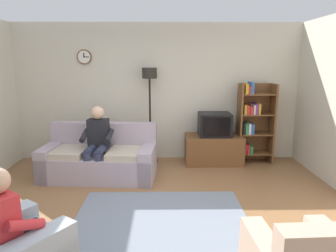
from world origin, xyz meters
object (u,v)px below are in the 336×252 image
object	(u,v)px
tv	(215,124)
person_on_couch	(97,139)
tv_stand	(213,149)
bookshelf	(253,122)
floor_lamp	(150,89)
person_in_left_armchair	(12,222)
couch	(100,159)

from	to	relation	value
tv	person_on_couch	size ratio (longest dim) A/B	0.48
tv_stand	tv	world-z (taller)	tv
person_on_couch	tv_stand	bearing A→B (deg)	20.99
tv_stand	tv	size ratio (longest dim) A/B	1.83
bookshelf	tv_stand	bearing A→B (deg)	-174.72
floor_lamp	person_in_left_armchair	size ratio (longest dim) A/B	1.65
person_on_couch	couch	bearing A→B (deg)	85.93
person_in_left_armchair	tv_stand	bearing A→B (deg)	54.94
couch	person_on_couch	distance (m)	0.40
couch	bookshelf	bearing A→B (deg)	15.00
couch	floor_lamp	xyz separation A→B (m)	(0.84, 0.79, 1.14)
couch	person_in_left_armchair	world-z (taller)	person_in_left_armchair
floor_lamp	person_on_couch	world-z (taller)	floor_lamp
tv	bookshelf	distance (m)	0.77
person_in_left_armchair	couch	bearing A→B (deg)	85.26
couch	tv_stand	world-z (taller)	couch
tv_stand	tv	distance (m)	0.50
couch	bookshelf	world-z (taller)	bookshelf
bookshelf	floor_lamp	distance (m)	2.10
person_on_couch	person_in_left_armchair	xyz separation A→B (m)	(-0.21, -2.46, -0.09)
couch	person_on_couch	xyz separation A→B (m)	(-0.01, -0.11, 0.39)
couch	tv_stand	bearing A→B (deg)	18.38
floor_lamp	bookshelf	bearing A→B (deg)	-0.82
person_on_couch	person_in_left_armchair	world-z (taller)	person_on_couch
tv_stand	floor_lamp	distance (m)	1.71
bookshelf	person_in_left_armchair	world-z (taller)	bookshelf
couch	person_on_couch	bearing A→B (deg)	-94.07
floor_lamp	person_on_couch	xyz separation A→B (m)	(-0.84, -0.90, -0.75)
person_in_left_armchair	tv	bearing A→B (deg)	54.73
bookshelf	person_in_left_armchair	size ratio (longest dim) A/B	1.41
bookshelf	floor_lamp	world-z (taller)	floor_lamp
tv	floor_lamp	world-z (taller)	floor_lamp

